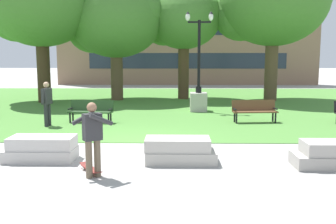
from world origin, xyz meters
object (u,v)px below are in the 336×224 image
object	(u,v)px
skateboard	(91,169)
park_bench_far_right	(254,110)
person_skateboarder	(93,135)
park_bench_near_right	(91,110)
person_bystander_near_lawn	(47,101)
concrete_block_right	(333,155)
concrete_block_left	(179,151)
concrete_block_center	(42,149)
lamp_post_left	(199,91)

from	to	relation	value
skateboard	park_bench_far_right	bearing A→B (deg)	53.04
skateboard	park_bench_far_right	size ratio (longest dim) A/B	0.53
person_skateboarder	park_bench_far_right	bearing A→B (deg)	55.29
skateboard	park_bench_near_right	world-z (taller)	park_bench_near_right
person_skateboarder	person_bystander_near_lawn	size ratio (longest dim) A/B	1.00
person_skateboarder	skateboard	xyz separation A→B (m)	(-0.15, 0.38, -0.89)
park_bench_far_right	concrete_block_right	bearing A→B (deg)	-83.96
concrete_block_right	park_bench_far_right	world-z (taller)	park_bench_far_right
person_bystander_near_lawn	concrete_block_left	bearing A→B (deg)	-44.80
concrete_block_left	person_skateboarder	bearing A→B (deg)	-146.76
person_skateboarder	skateboard	size ratio (longest dim) A/B	1.76
concrete_block_right	park_bench_near_right	bearing A→B (deg)	139.58
concrete_block_center	lamp_post_left	world-z (taller)	lamp_post_left
lamp_post_left	park_bench_near_right	bearing A→B (deg)	-144.06
concrete_block_center	lamp_post_left	bearing A→B (deg)	62.92
park_bench_near_right	person_bystander_near_lawn	bearing A→B (deg)	-148.80
lamp_post_left	person_bystander_near_lawn	world-z (taller)	lamp_post_left
concrete_block_left	concrete_block_right	size ratio (longest dim) A/B	0.96
concrete_block_left	person_skateboarder	size ratio (longest dim) A/B	1.06
person_skateboarder	park_bench_far_right	distance (m)	8.92
concrete_block_left	concrete_block_right	world-z (taller)	same
concrete_block_left	skateboard	size ratio (longest dim) A/B	1.87
concrete_block_right	skateboard	bearing A→B (deg)	-174.66
person_skateboarder	park_bench_near_right	bearing A→B (deg)	102.36
park_bench_near_right	person_bystander_near_lawn	distance (m)	1.80
person_bystander_near_lawn	skateboard	bearing A→B (deg)	-63.65
concrete_block_right	skateboard	size ratio (longest dim) A/B	1.95
concrete_block_right	person_skateboarder	size ratio (longest dim) A/B	1.11
concrete_block_center	park_bench_far_right	xyz separation A→B (m)	(6.72, 5.92, 0.23)
concrete_block_left	park_bench_near_right	bearing A→B (deg)	120.93
skateboard	person_bystander_near_lawn	bearing A→B (deg)	116.35
person_skateboarder	park_bench_far_right	size ratio (longest dim) A/B	0.93
skateboard	lamp_post_left	size ratio (longest dim) A/B	0.20
concrete_block_center	person_skateboarder	distance (m)	2.27
skateboard	person_skateboarder	bearing A→B (deg)	-68.78
concrete_block_left	person_skateboarder	xyz separation A→B (m)	(-1.96, -1.28, 0.67)
skateboard	lamp_post_left	world-z (taller)	lamp_post_left
park_bench_far_right	person_skateboarder	bearing A→B (deg)	-124.71
park_bench_far_right	person_bystander_near_lawn	size ratio (longest dim) A/B	1.08
person_bystander_near_lawn	lamp_post_left	bearing A→B (deg)	34.82
concrete_block_left	lamp_post_left	size ratio (longest dim) A/B	0.38
concrete_block_right	person_skateboarder	xyz separation A→B (m)	(-5.75, -0.94, 0.67)
person_skateboarder	park_bench_near_right	world-z (taller)	person_skateboarder
lamp_post_left	concrete_block_left	bearing A→B (deg)	-96.37
concrete_block_center	person_skateboarder	size ratio (longest dim) A/B	1.05
park_bench_near_right	lamp_post_left	world-z (taller)	lamp_post_left
concrete_block_left	concrete_block_right	bearing A→B (deg)	-5.23
person_skateboarder	person_bystander_near_lawn	xyz separation A→B (m)	(-3.06, 6.27, 0.01)
concrete_block_right	person_bystander_near_lawn	xyz separation A→B (m)	(-8.81, 5.33, 0.68)
park_bench_far_right	lamp_post_left	bearing A→B (deg)	123.60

